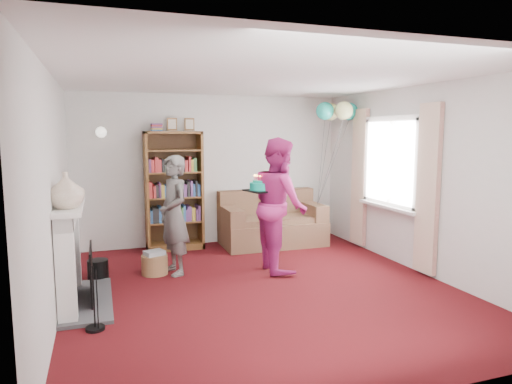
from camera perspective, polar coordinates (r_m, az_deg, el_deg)
name	(u,v)px	position (r m, az deg, el deg)	size (l,w,h in m)	color
ground	(262,288)	(5.64, 0.70, -11.96)	(5.00, 5.00, 0.00)	#37080A
wall_back	(212,170)	(7.76, -5.56, 2.78)	(4.50, 0.02, 2.50)	silver
wall_left	(52,194)	(5.07, -24.09, -0.29)	(0.02, 5.00, 2.50)	silver
wall_right	(421,180)	(6.48, 19.90, 1.46)	(0.02, 5.00, 2.50)	silver
ceiling	(262,77)	(5.36, 0.74, 14.20)	(4.50, 5.00, 0.01)	white
fireplace	(75,259)	(5.38, -21.66, -7.76)	(0.55, 1.80, 1.12)	#3F3F42
window_bay	(390,179)	(6.92, 16.42, 1.57)	(0.14, 2.02, 2.20)	white
wall_sconce	(101,132)	(7.37, -18.80, 7.10)	(0.16, 0.23, 0.16)	gold
bookcase	(174,192)	(7.46, -10.27, 0.04)	(0.90, 0.42, 2.11)	#472B14
sofa	(271,224)	(7.74, 1.91, -4.03)	(1.69, 0.90, 0.90)	brown
wicker_basket	(155,264)	(6.29, -12.55, -8.73)	(0.35, 0.35, 0.32)	olive
person_striped	(174,215)	(6.12, -10.23, -2.87)	(0.58, 0.38, 1.58)	black
person_magenta	(279,204)	(6.21, 2.94, -1.54)	(0.88, 0.69, 1.81)	#A8216A
birthday_cake	(261,186)	(6.12, 0.67, 0.72)	(0.38, 0.38, 0.22)	black
balloons	(337,111)	(7.64, 10.09, 9.92)	(0.73, 0.73, 1.70)	#3F3F3F
mantel_vase	(66,190)	(4.90, -22.65, 0.21)	(0.35, 0.35, 0.36)	beige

